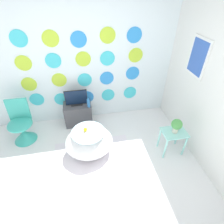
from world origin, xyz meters
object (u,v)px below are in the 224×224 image
at_px(tv, 76,98).
at_px(vase, 89,103).
at_px(bathtub, 89,142).
at_px(potted_plant_left, 177,125).
at_px(chair, 22,129).

bearing_deg(tv, vase, -27.54).
bearing_deg(vase, bathtub, -95.56).
bearing_deg(tv, potted_plant_left, -34.38).
distance_m(tv, vase, 0.27).
distance_m(bathtub, chair, 1.34).
xyz_separation_m(chair, potted_plant_left, (2.65, -0.79, 0.36)).
distance_m(bathtub, tv, 0.96).
relative_size(vase, potted_plant_left, 0.77).
relative_size(bathtub, potted_plant_left, 3.19).
height_order(chair, tv, chair).
relative_size(chair, vase, 4.16).
bearing_deg(bathtub, potted_plant_left, -8.77).
distance_m(vase, potted_plant_left, 1.67).
bearing_deg(tv, chair, -163.81).
xyz_separation_m(bathtub, tv, (-0.16, 0.87, 0.36)).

